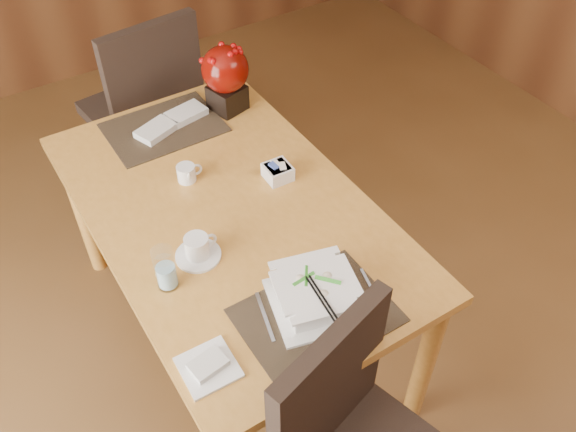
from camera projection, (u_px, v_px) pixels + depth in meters
dining_table at (230, 227)px, 2.21m from camera, size 0.90×1.50×0.75m
placemat_near at (316, 315)px, 1.81m from camera, size 0.45×0.33×0.01m
placemat_far at (164, 127)px, 2.47m from camera, size 0.45×0.33×0.01m
soup_setting at (315, 294)px, 1.81m from camera, size 0.32×0.32×0.11m
coffee_cup at (197, 249)px, 1.96m from camera, size 0.15×0.15×0.09m
water_glass at (165, 268)px, 1.85m from camera, size 0.09×0.09×0.15m
creamer_jug at (186, 173)px, 2.23m from camera, size 0.10×0.10×0.06m
sugar_caddy at (278, 172)px, 2.24m from camera, size 0.10×0.10×0.06m
berry_decor at (225, 75)px, 2.46m from camera, size 0.19×0.19×0.29m
napkins_far at (174, 120)px, 2.48m from camera, size 0.33×0.19×0.03m
bread_plate at (208, 367)px, 1.69m from camera, size 0.16×0.16×0.01m
far_chair at (148, 103)px, 2.90m from camera, size 0.53×0.53×1.03m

